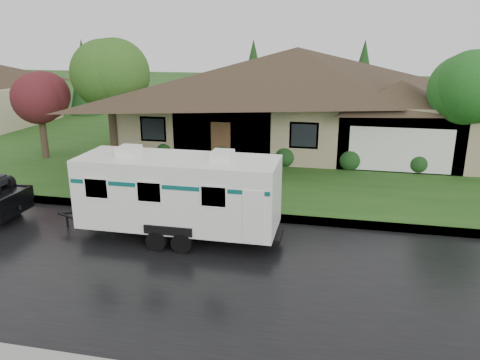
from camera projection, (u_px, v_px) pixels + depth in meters
The scene contains 10 objects.
ground at pixel (190, 239), 15.24m from camera, with size 140.00×140.00×0.00m, color #214C17.
road at pixel (168, 268), 13.36m from camera, with size 140.00×8.00×0.01m, color black.
curb at pixel (209, 213), 17.32m from camera, with size 140.00×0.50×0.15m, color gray.
lawn at pixel (264, 141), 29.23m from camera, with size 140.00×26.00×0.15m, color #214C17.
house_main at pixel (301, 86), 26.65m from camera, with size 19.44×10.80×6.90m.
tree_left_green at pixel (109, 76), 23.72m from camera, with size 3.71×3.71×6.14m.
tree_red at pixel (39, 98), 24.05m from camera, with size 2.75×2.75×4.55m.
tree_right_green at pixel (472, 91), 20.81m from camera, with size 3.35×3.35×5.54m.
shrub_row at pixel (285, 155), 23.34m from camera, with size 13.60×1.00×1.00m.
travel_trailer at pixel (179, 192), 14.91m from camera, with size 6.68×2.35×3.00m.
Camera 1 is at (4.51, -13.34, 6.34)m, focal length 35.00 mm.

